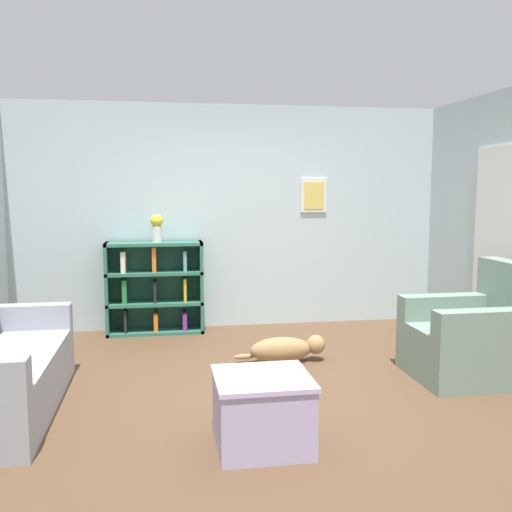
{
  "coord_description": "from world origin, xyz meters",
  "views": [
    {
      "loc": [
        -0.81,
        -4.45,
        1.63
      ],
      "look_at": [
        0.0,
        0.4,
        1.05
      ],
      "focal_mm": 40.0,
      "sensor_mm": 36.0,
      "label": 1
    }
  ],
  "objects_px": {
    "vase": "(157,226)",
    "dog": "(286,349)",
    "recliner_chair": "(476,337)",
    "coffee_table": "(262,409)",
    "bookshelf": "(155,288)"
  },
  "relations": [
    {
      "from": "vase",
      "to": "dog",
      "type": "bearing_deg",
      "value": -48.34
    },
    {
      "from": "dog",
      "to": "vase",
      "type": "bearing_deg",
      "value": 131.66
    },
    {
      "from": "recliner_chair",
      "to": "dog",
      "type": "bearing_deg",
      "value": 155.7
    },
    {
      "from": "dog",
      "to": "coffee_table",
      "type": "bearing_deg",
      "value": -107.37
    },
    {
      "from": "bookshelf",
      "to": "dog",
      "type": "height_order",
      "value": "bookshelf"
    },
    {
      "from": "recliner_chair",
      "to": "dog",
      "type": "relative_size",
      "value": 1.15
    },
    {
      "from": "coffee_table",
      "to": "vase",
      "type": "height_order",
      "value": "vase"
    },
    {
      "from": "bookshelf",
      "to": "vase",
      "type": "height_order",
      "value": "vase"
    },
    {
      "from": "bookshelf",
      "to": "coffee_table",
      "type": "xyz_separation_m",
      "value": [
        0.7,
        -3.07,
        -0.27
      ]
    },
    {
      "from": "bookshelf",
      "to": "dog",
      "type": "bearing_deg",
      "value": -47.93
    },
    {
      "from": "dog",
      "to": "bookshelf",
      "type": "bearing_deg",
      "value": 132.07
    },
    {
      "from": "bookshelf",
      "to": "coffee_table",
      "type": "height_order",
      "value": "bookshelf"
    },
    {
      "from": "coffee_table",
      "to": "dog",
      "type": "distance_m",
      "value": 1.79
    },
    {
      "from": "dog",
      "to": "vase",
      "type": "height_order",
      "value": "vase"
    },
    {
      "from": "bookshelf",
      "to": "dog",
      "type": "xyz_separation_m",
      "value": [
        1.23,
        -1.36,
        -0.39
      ]
    }
  ]
}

